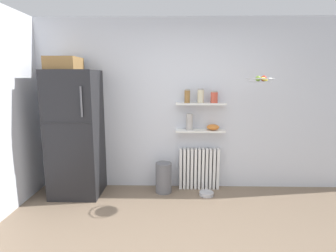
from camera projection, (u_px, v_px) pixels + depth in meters
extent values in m
plane|color=#7A6651|center=(184.00, 241.00, 2.87)|extent=(7.04, 7.04, 0.00)
cube|color=silver|center=(181.00, 105.00, 4.18)|extent=(7.04, 0.10, 2.60)
cube|color=black|center=(76.00, 134.00, 3.92)|extent=(0.70, 0.62, 1.82)
cube|color=#262628|center=(66.00, 123.00, 3.57)|extent=(0.68, 0.01, 0.01)
cylinder|color=#4C4C51|center=(81.00, 102.00, 3.50)|extent=(0.02, 0.02, 0.40)
cube|color=olive|center=(64.00, 64.00, 3.75)|extent=(0.42, 0.44, 0.18)
cube|color=white|center=(181.00, 168.00, 4.22)|extent=(0.04, 0.12, 0.64)
cube|color=white|center=(184.00, 168.00, 4.22)|extent=(0.04, 0.12, 0.64)
cube|color=white|center=(188.00, 168.00, 4.22)|extent=(0.04, 0.12, 0.64)
cube|color=white|center=(192.00, 169.00, 4.21)|extent=(0.04, 0.12, 0.64)
cube|color=white|center=(195.00, 169.00, 4.21)|extent=(0.04, 0.12, 0.64)
cube|color=white|center=(199.00, 169.00, 4.21)|extent=(0.04, 0.12, 0.64)
cube|color=white|center=(203.00, 169.00, 4.21)|extent=(0.04, 0.12, 0.64)
cube|color=white|center=(206.00, 169.00, 4.21)|extent=(0.04, 0.12, 0.64)
cube|color=white|center=(210.00, 169.00, 4.21)|extent=(0.04, 0.12, 0.64)
cube|color=white|center=(214.00, 169.00, 4.21)|extent=(0.04, 0.12, 0.64)
cube|color=white|center=(217.00, 169.00, 4.21)|extent=(0.04, 0.12, 0.64)
cube|color=white|center=(200.00, 131.00, 4.08)|extent=(0.74, 0.22, 0.02)
cube|color=white|center=(201.00, 104.00, 4.01)|extent=(0.74, 0.22, 0.02)
cylinder|color=olive|center=(187.00, 97.00, 3.99)|extent=(0.08, 0.08, 0.18)
cylinder|color=gray|center=(187.00, 90.00, 3.98)|extent=(0.08, 0.08, 0.02)
cylinder|color=beige|center=(201.00, 96.00, 3.99)|extent=(0.10, 0.10, 0.19)
cylinder|color=gray|center=(201.00, 89.00, 3.97)|extent=(0.09, 0.09, 0.02)
cylinder|color=#C64C38|center=(214.00, 98.00, 3.99)|extent=(0.10, 0.10, 0.16)
cylinder|color=gray|center=(214.00, 92.00, 3.97)|extent=(0.10, 0.10, 0.02)
cylinder|color=#B2ADA8|center=(190.00, 122.00, 4.06)|extent=(0.10, 0.10, 0.24)
ellipsoid|color=orange|center=(213.00, 127.00, 4.06)|extent=(0.19, 0.19, 0.09)
cylinder|color=slate|center=(164.00, 178.00, 4.08)|extent=(0.24, 0.24, 0.46)
cylinder|color=#B7B7BC|center=(206.00, 194.00, 3.99)|extent=(0.21, 0.21, 0.05)
torus|color=#B2B2B7|center=(260.00, 79.00, 3.49)|extent=(0.35, 0.35, 0.01)
cylinder|color=#A8A8AD|center=(260.00, 82.00, 3.49)|extent=(0.29, 0.29, 0.01)
sphere|color=red|center=(264.00, 78.00, 3.48)|extent=(0.07, 0.07, 0.07)
sphere|color=#7FAD38|center=(258.00, 79.00, 3.49)|extent=(0.07, 0.07, 0.07)
ellipsoid|color=yellow|center=(264.00, 79.00, 3.45)|extent=(0.16, 0.15, 0.08)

